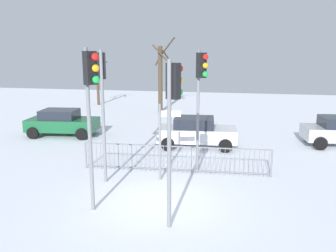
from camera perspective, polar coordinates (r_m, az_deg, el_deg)
ground_plane at (r=11.14m, az=-1.44°, el=-12.41°), size 60.00×60.00×0.00m
traffic_light_rear_left at (r=12.83m, az=5.36°, el=6.73°), size 0.46×0.48×4.68m
traffic_light_mid_left at (r=8.81m, az=0.78°, el=3.21°), size 0.40×0.53×4.45m
traffic_light_foreground_left at (r=12.32m, az=-10.84°, el=6.37°), size 0.42×0.52×4.69m
traffic_light_rear_right at (r=9.84m, az=-12.54°, el=5.07°), size 0.51×0.42×4.74m
direction_sign_post at (r=12.49m, az=-1.03°, el=-1.94°), size 0.78×0.20×2.82m
pedestrian_guard_railing at (r=13.52m, az=1.17°, el=-5.39°), size 7.30×0.42×1.07m
car_green_mid at (r=20.21m, az=-16.96°, el=0.61°), size 3.96×2.27×1.47m
car_white_near at (r=17.12m, az=4.64°, el=-0.92°), size 3.93×2.20×1.47m
bare_tree_left at (r=31.11m, az=-11.49°, el=7.16°), size 1.50×1.51×3.88m
bare_tree_centre at (r=26.83m, az=-1.21°, el=8.16°), size 1.61×1.82×5.67m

